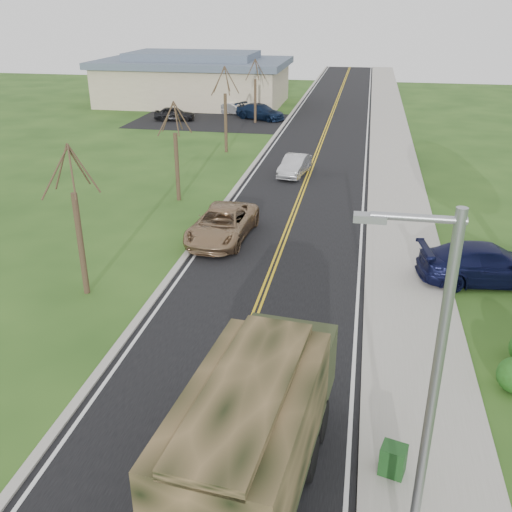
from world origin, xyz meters
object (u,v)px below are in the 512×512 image
(utility_box_near, at_px, (393,460))
(pickup_navy, at_px, (488,264))
(sedan_silver, at_px, (295,165))
(military_truck, at_px, (256,423))
(suv_champagne, at_px, (222,224))

(utility_box_near, bearing_deg, pickup_navy, 85.55)
(sedan_silver, height_order, pickup_navy, pickup_navy)
(military_truck, distance_m, pickup_navy, 14.77)
(suv_champagne, relative_size, utility_box_near, 6.98)
(military_truck, distance_m, suv_champagne, 16.08)
(suv_champagne, distance_m, pickup_navy, 12.21)
(pickup_navy, bearing_deg, military_truck, 140.95)
(suv_champagne, height_order, sedan_silver, suv_champagne)
(military_truck, relative_size, utility_box_near, 9.25)
(pickup_navy, bearing_deg, utility_box_near, 151.30)
(military_truck, xyz_separation_m, suv_champagne, (-4.62, 15.35, -1.28))
(pickup_navy, bearing_deg, sedan_silver, 24.98)
(military_truck, relative_size, pickup_navy, 1.31)
(suv_champagne, distance_m, utility_box_near, 16.24)
(military_truck, relative_size, sedan_silver, 1.83)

